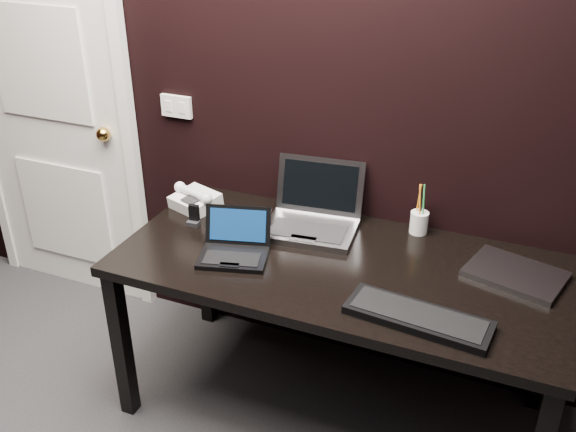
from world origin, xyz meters
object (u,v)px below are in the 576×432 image
at_px(desk_phone, 195,200).
at_px(mobile_phone, 194,217).
at_px(door, 49,104).
at_px(pen_cup, 419,222).
at_px(closed_laptop, 515,274).
at_px(silver_laptop, 313,217).
at_px(netbook, 234,248).
at_px(ext_keyboard, 418,317).
at_px(desk, 338,279).

xyz_separation_m(desk_phone, mobile_phone, (0.07, -0.13, -0.01)).
distance_m(door, pen_cup, 1.89).
distance_m(door, closed_laptop, 2.31).
relative_size(silver_laptop, mobile_phone, 4.61).
distance_m(closed_laptop, mobile_phone, 1.29).
relative_size(door, desk_phone, 9.19).
relative_size(closed_laptop, desk_phone, 1.65).
relative_size(netbook, closed_laptop, 0.81).
xyz_separation_m(ext_keyboard, mobile_phone, (-1.02, 0.30, 0.02)).
bearing_deg(mobile_phone, pen_cup, 18.36).
distance_m(door, netbook, 1.38).
height_order(netbook, desk_phone, netbook).
distance_m(netbook, silver_laptop, 0.38).
distance_m(door, desk_phone, 0.97).
distance_m(desk_phone, mobile_phone, 0.15).
bearing_deg(desk_phone, pen_cup, 9.61).
xyz_separation_m(netbook, silver_laptop, (0.20, 0.32, 0.02)).
xyz_separation_m(door, silver_laptop, (1.46, -0.16, -0.26)).
xyz_separation_m(desk, pen_cup, (0.23, 0.34, 0.13)).
relative_size(ext_keyboard, closed_laptop, 1.28).
bearing_deg(netbook, closed_laptop, 14.62).
height_order(ext_keyboard, closed_laptop, ext_keyboard).
distance_m(desk_phone, pen_cup, 0.97).
xyz_separation_m(closed_laptop, mobile_phone, (-1.29, -0.10, 0.02)).
bearing_deg(desk, pen_cup, 56.48).
relative_size(door, closed_laptop, 5.58).
bearing_deg(closed_laptop, silver_laptop, 175.80).
bearing_deg(desk, mobile_phone, 175.82).
distance_m(ext_keyboard, desk_phone, 1.17).
relative_size(ext_keyboard, desk_phone, 2.12).
xyz_separation_m(desk_phone, pen_cup, (0.96, 0.16, 0.01)).
distance_m(netbook, ext_keyboard, 0.76).
xyz_separation_m(desk, ext_keyboard, (0.36, -0.25, 0.09)).
bearing_deg(ext_keyboard, pen_cup, 102.49).
height_order(closed_laptop, mobile_phone, mobile_phone).
height_order(ext_keyboard, mobile_phone, mobile_phone).
relative_size(netbook, pen_cup, 1.43).
bearing_deg(pen_cup, door, 179.00).
bearing_deg(door, silver_laptop, -6.38).
xyz_separation_m(closed_laptop, pen_cup, (-0.40, 0.19, 0.04)).
relative_size(silver_laptop, desk_phone, 1.74).
xyz_separation_m(door, netbook, (1.26, -0.49, -0.27)).
distance_m(door, ext_keyboard, 2.12).
height_order(ext_keyboard, pen_cup, pen_cup).
bearing_deg(ext_keyboard, mobile_phone, 163.77).
distance_m(silver_laptop, closed_laptop, 0.82).
xyz_separation_m(door, desk, (1.65, -0.38, -0.38)).
height_order(netbook, mobile_phone, netbook).
relative_size(desk, mobile_phone, 19.35).
bearing_deg(desk, silver_laptop, 131.78).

